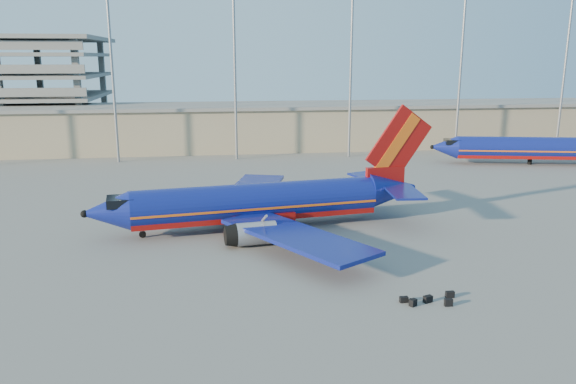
{
  "coord_description": "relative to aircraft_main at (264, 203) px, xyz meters",
  "views": [
    {
      "loc": [
        -9.22,
        -50.78,
        17.32
      ],
      "look_at": [
        -1.72,
        3.99,
        4.0
      ],
      "focal_mm": 35.0,
      "sensor_mm": 36.0,
      "label": 1
    }
  ],
  "objects": [
    {
      "name": "ground",
      "position": [
        4.04,
        -5.11,
        -2.65
      ],
      "size": [
        220.0,
        220.0,
        0.0
      ],
      "primitive_type": "plane",
      "color": "slate",
      "rests_on": "ground"
    },
    {
      "name": "terminal_building",
      "position": [
        14.04,
        52.89,
        1.66
      ],
      "size": [
        122.0,
        16.0,
        8.5
      ],
      "color": "gray",
      "rests_on": "ground"
    },
    {
      "name": "light_mast_row",
      "position": [
        9.04,
        40.89,
        14.9
      ],
      "size": [
        101.6,
        1.6,
        28.65
      ],
      "color": "gray",
      "rests_on": "ground"
    },
    {
      "name": "aircraft_main",
      "position": [
        0.0,
        0.0,
        0.0
      ],
      "size": [
        36.56,
        34.95,
        12.42
      ],
      "rotation": [
        0.0,
        0.0,
        0.14
      ],
      "color": "navy",
      "rests_on": "ground"
    },
    {
      "name": "aircraft_second",
      "position": [
        47.83,
        29.13,
        0.08
      ],
      "size": [
        34.82,
        15.09,
        11.93
      ],
      "rotation": [
        0.0,
        0.0,
        -0.21
      ],
      "color": "navy",
      "rests_on": "ground"
    },
    {
      "name": "luggage_pile",
      "position": [
        9.83,
        -20.04,
        -2.41
      ],
      "size": [
        4.28,
        1.67,
        0.54
      ],
      "color": "black",
      "rests_on": "ground"
    }
  ]
}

